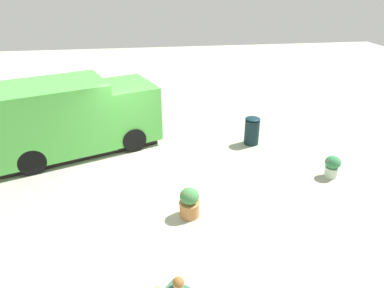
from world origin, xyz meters
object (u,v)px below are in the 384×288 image
Objects in this scene: planter_flowering_near at (332,166)px; planter_flowering_far at (189,203)px; food_truck at (70,118)px; trash_bin at (252,130)px.

planter_flowering_near is 4.51m from planter_flowering_far.
food_truck reaches higher than planter_flowering_near.
planter_flowering_far is at bearing 144.02° from trash_bin.
planter_flowering_far is (-1.22, 4.35, 0.02)m from planter_flowering_near.
planter_flowering_far reaches higher than planter_flowering_near.
trash_bin is at bearing -93.28° from food_truck.
planter_flowering_far is at bearing -140.49° from food_truck.
food_truck is 8.24m from planter_flowering_near.
planter_flowering_near is at bearing -146.48° from trash_bin.
trash_bin is at bearing -35.98° from planter_flowering_far.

